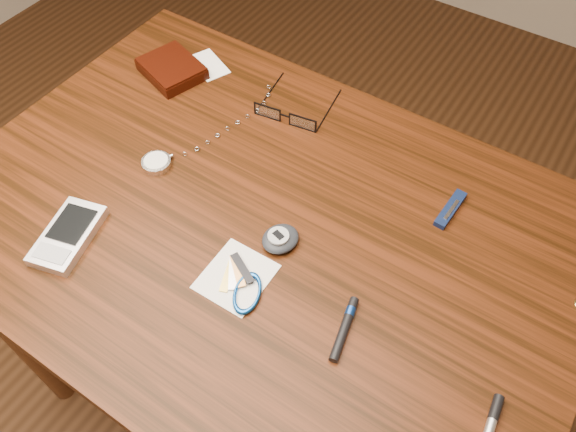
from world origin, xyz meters
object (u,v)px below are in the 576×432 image
at_px(pocket_watch, 161,161).
at_px(pda_phone, 68,235).
at_px(pedometer, 280,239).
at_px(pocket_knife, 450,209).
at_px(notepad_keys, 242,284).
at_px(desk, 262,254).
at_px(wallet_and_card, 173,69).
at_px(eyeglasses, 287,115).

xyz_separation_m(pocket_watch, pda_phone, (-0.01, -0.19, 0.00)).
bearing_deg(pedometer, pocket_knife, 46.03).
height_order(pedometer, notepad_keys, pedometer).
bearing_deg(notepad_keys, pda_phone, -163.79).
height_order(desk, pocket_watch, pocket_watch).
height_order(pedometer, pocket_knife, pedometer).
bearing_deg(wallet_and_card, desk, -29.75).
bearing_deg(pedometer, pda_phone, -147.98).
bearing_deg(eyeglasses, pocket_knife, -5.33).
bearing_deg(pedometer, wallet_and_card, 151.30).
relative_size(desk, eyeglasses, 7.02).
bearing_deg(pda_phone, pocket_knife, 38.47).
xyz_separation_m(desk, pocket_watch, (-0.21, 0.00, 0.11)).
bearing_deg(pda_phone, desk, 40.82).
bearing_deg(pda_phone, notepad_keys, 16.21).
bearing_deg(pocket_watch, desk, -1.02).
distance_m(pocket_watch, pocket_knife, 0.48).
bearing_deg(wallet_and_card, eyeglasses, 2.83).
height_order(desk, pocket_knife, pocket_knife).
distance_m(pda_phone, pedometer, 0.32).
xyz_separation_m(wallet_and_card, eyeglasses, (0.25, 0.01, -0.00)).
distance_m(pedometer, notepad_keys, 0.09).
relative_size(desk, pedometer, 14.35).
relative_size(desk, notepad_keys, 8.84).
xyz_separation_m(desk, pda_phone, (-0.22, -0.19, 0.11)).
bearing_deg(eyeglasses, notepad_keys, -67.25).
distance_m(eyeglasses, pocket_knife, 0.33).
height_order(pda_phone, pedometer, pedometer).
bearing_deg(notepad_keys, pedometer, 87.21).
distance_m(notepad_keys, pocket_knife, 0.35).
bearing_deg(pda_phone, pedometer, 32.02).
xyz_separation_m(eyeglasses, pocket_watch, (-0.12, -0.20, -0.01)).
relative_size(wallet_and_card, pda_phone, 1.18).
xyz_separation_m(pda_phone, notepad_keys, (0.27, 0.08, -0.01)).
height_order(desk, pedometer, pedometer).
bearing_deg(wallet_and_card, pocket_knife, -1.78).
bearing_deg(pocket_watch, pda_phone, -94.09).
relative_size(pda_phone, pocket_knife, 1.68).
bearing_deg(notepad_keys, eyeglasses, 112.75).
bearing_deg(pocket_watch, pedometer, -5.27).
relative_size(pda_phone, notepad_keys, 1.22).
relative_size(wallet_and_card, eyeglasses, 1.15).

